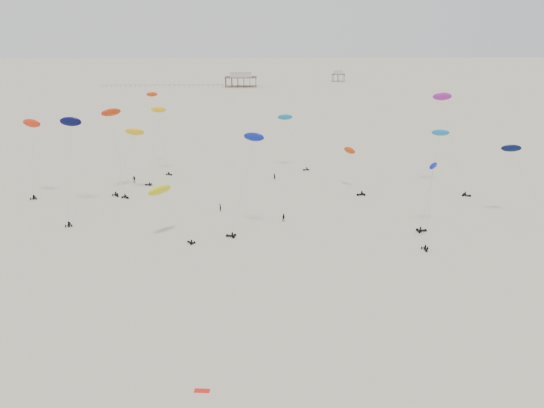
{
  "coord_description": "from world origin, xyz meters",
  "views": [
    {
      "loc": [
        -4.0,
        -9.51,
        40.5
      ],
      "look_at": [
        0.0,
        88.0,
        7.0
      ],
      "focal_mm": 35.0,
      "sensor_mm": 36.0,
      "label": 1
    }
  ],
  "objects_px": {
    "pavilion_main": "(241,80)",
    "pavilion_small": "(338,77)",
    "rig_2": "(113,126)",
    "rig_7": "(289,128)",
    "spectator_0": "(220,211)"
  },
  "relations": [
    {
      "from": "pavilion_main",
      "to": "rig_2",
      "type": "bearing_deg",
      "value": -96.83
    },
    {
      "from": "pavilion_main",
      "to": "pavilion_small",
      "type": "distance_m",
      "value": 76.16
    },
    {
      "from": "rig_2",
      "to": "spectator_0",
      "type": "distance_m",
      "value": 35.33
    },
    {
      "from": "pavilion_main",
      "to": "rig_2",
      "type": "relative_size",
      "value": 0.99
    },
    {
      "from": "pavilion_main",
      "to": "spectator_0",
      "type": "bearing_deg",
      "value": -90.25
    },
    {
      "from": "pavilion_main",
      "to": "pavilion_small",
      "type": "xyz_separation_m",
      "value": [
        70.0,
        30.0,
        -0.74
      ]
    },
    {
      "from": "rig_7",
      "to": "pavilion_main",
      "type": "bearing_deg",
      "value": -17.66
    },
    {
      "from": "pavilion_main",
      "to": "rig_7",
      "type": "xyz_separation_m",
      "value": [
        17.24,
        -208.06,
        7.51
      ]
    },
    {
      "from": "pavilion_main",
      "to": "rig_2",
      "type": "height_order",
      "value": "rig_2"
    },
    {
      "from": "pavilion_small",
      "to": "rig_2",
      "type": "relative_size",
      "value": 0.43
    },
    {
      "from": "rig_7",
      "to": "spectator_0",
      "type": "distance_m",
      "value": 43.83
    },
    {
      "from": "pavilion_small",
      "to": "rig_2",
      "type": "height_order",
      "value": "rig_2"
    },
    {
      "from": "rig_2",
      "to": "rig_7",
      "type": "distance_m",
      "value": 49.88
    },
    {
      "from": "pavilion_main",
      "to": "pavilion_small",
      "type": "relative_size",
      "value": 2.33
    },
    {
      "from": "spectator_0",
      "to": "pavilion_small",
      "type": "bearing_deg",
      "value": -54.37
    }
  ]
}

